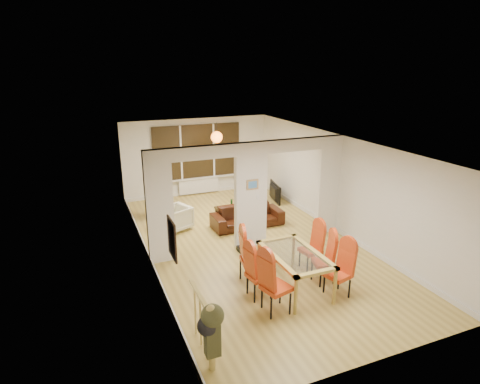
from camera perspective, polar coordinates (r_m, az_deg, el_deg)
floor at (r=10.12m, az=1.47°, el=-7.49°), size 5.00×9.00×0.01m
room_walls at (r=9.64m, az=1.53°, el=-0.48°), size 5.00×9.00×2.60m
divider_wall at (r=9.64m, az=1.53°, el=-0.48°), size 5.00×0.18×2.60m
bay_window_blinds at (r=13.62m, az=-6.07°, el=5.76°), size 3.00×0.08×1.80m
radiator at (r=13.88m, az=-5.87°, el=0.89°), size 1.40×0.08×0.50m
pendant_light at (r=12.52m, az=-3.34°, el=7.80°), size 0.36×0.36×0.36m
stair_newel at (r=6.56m, az=-5.53°, el=-17.44°), size 0.40×1.20×1.10m
wall_poster at (r=6.67m, az=-9.65°, el=-6.59°), size 0.04×0.52×0.67m
pillar_photo at (r=9.46m, az=1.79°, el=1.07°), size 0.30×0.03×0.25m
dining_table at (r=8.20m, az=7.74°, el=-11.04°), size 0.93×1.66×0.78m
dining_chair_la at (r=7.39m, az=5.20°, el=-12.78°), size 0.56×0.56×1.15m
dining_chair_lb at (r=7.82m, az=2.76°, el=-11.26°), size 0.48×0.48×1.06m
dining_chair_lc at (r=8.28m, az=1.80°, el=-9.14°), size 0.53×0.53×1.15m
dining_chair_ra at (r=8.06m, az=13.74°, el=-10.84°), size 0.52×0.52×1.06m
dining_chair_rb at (r=8.47m, az=11.82°, el=-9.38°), size 0.50×0.50×1.02m
dining_chair_rc at (r=8.93m, az=10.01°, el=-7.78°), size 0.45×0.45×1.02m
sofa at (r=11.13m, az=1.05°, el=-3.43°), size 1.99×0.80×0.58m
armchair at (r=11.04m, az=-9.09°, el=-3.66°), size 0.92×0.93×0.65m
person at (r=11.82m, az=-12.09°, el=0.51°), size 0.75×0.60×1.77m
television at (r=13.15m, az=4.58°, el=-0.05°), size 1.05×0.32×0.60m
coffee_table at (r=12.11m, az=-1.33°, el=-2.58°), size 0.96×0.57×0.21m
bottle at (r=12.04m, az=-1.21°, el=-1.53°), size 0.06×0.06×0.25m
bowl at (r=11.90m, az=-2.28°, el=-2.29°), size 0.22×0.22×0.05m
shoes at (r=9.77m, az=0.42°, el=-8.12°), size 0.25×0.27×0.10m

